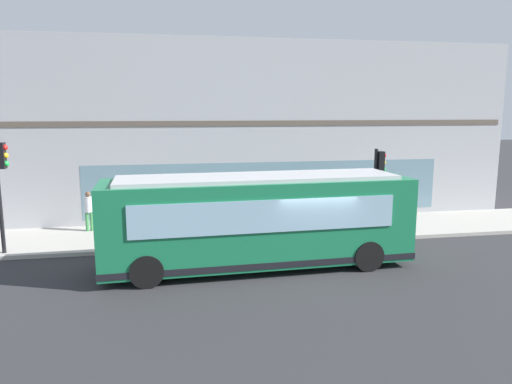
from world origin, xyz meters
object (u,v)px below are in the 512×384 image
newspaper_vending_box (320,218)px  fire_hydrant (340,211)px  traffic_light_near_corner (378,175)px  pedestrian_near_building_entrance (89,208)px  traffic_light_down_block (1,175)px  city_bus_nearside (257,221)px  pedestrian_walking_along_curb (225,211)px

newspaper_vending_box → fire_hydrant: bearing=-44.5°
traffic_light_near_corner → pedestrian_near_building_entrance: (2.71, 11.58, -1.48)m
traffic_light_down_block → newspaper_vending_box: size_ratio=4.45×
city_bus_nearside → pedestrian_walking_along_curb: city_bus_nearside is taller
traffic_light_down_block → pedestrian_walking_along_curb: size_ratio=2.50×
pedestrian_walking_along_curb → traffic_light_near_corner: bearing=-102.3°
pedestrian_walking_along_curb → newspaper_vending_box: (0.14, -4.10, -0.46)m
traffic_light_down_block → pedestrian_near_building_entrance: 4.05m
fire_hydrant → newspaper_vending_box: 2.16m
traffic_light_near_corner → pedestrian_walking_along_curb: (1.31, 6.03, -1.52)m
pedestrian_near_building_entrance → traffic_light_near_corner: bearing=-103.2°
newspaper_vending_box → traffic_light_down_block: bearing=96.9°
city_bus_nearside → fire_hydrant: (5.68, -5.00, -1.04)m
fire_hydrant → newspaper_vending_box: bearing=135.5°
pedestrian_walking_along_curb → pedestrian_near_building_entrance: (1.40, 5.55, 0.04)m
city_bus_nearside → traffic_light_down_block: 9.06m
traffic_light_near_corner → pedestrian_walking_along_curb: size_ratio=2.18×
city_bus_nearside → pedestrian_walking_along_curb: size_ratio=6.32×
city_bus_nearside → traffic_light_near_corner: (2.69, -5.41, 1.03)m
traffic_light_near_corner → pedestrian_near_building_entrance: bearing=76.8°
traffic_light_near_corner → newspaper_vending_box: (1.45, 1.93, -1.98)m
traffic_light_near_corner → fire_hydrant: traffic_light_near_corner is taller
city_bus_nearside → traffic_light_near_corner: bearing=-63.6°
city_bus_nearside → pedestrian_near_building_entrance: size_ratio=6.06×
traffic_light_down_block → fire_hydrant: traffic_light_down_block is taller
newspaper_vending_box → pedestrian_walking_along_curb: bearing=92.0°
fire_hydrant → pedestrian_walking_along_curb: bearing=106.6°
traffic_light_near_corner → traffic_light_down_block: (-0.01, 13.95, 0.36)m
traffic_light_down_block → fire_hydrant: 14.07m
city_bus_nearside → fire_hydrant: 7.64m
traffic_light_near_corner → fire_hydrant: 3.66m
fire_hydrant → pedestrian_walking_along_curb: (-1.68, 5.61, 0.55)m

